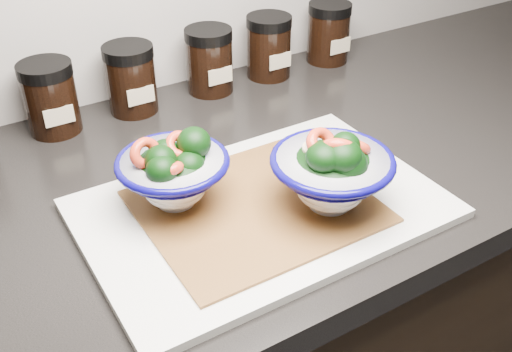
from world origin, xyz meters
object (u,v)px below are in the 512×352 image
spice_jar_b (50,98)px  spice_jar_c (131,79)px  spice_jar_d (209,60)px  spice_jar_e (269,47)px  bowl_left (174,172)px  cutting_board (262,208)px  spice_jar_f (328,33)px  bowl_right (333,172)px

spice_jar_b → spice_jar_c: size_ratio=1.00×
spice_jar_d → spice_jar_e: size_ratio=1.00×
bowl_left → spice_jar_b: size_ratio=1.26×
cutting_board → spice_jar_c: size_ratio=3.98×
bowl_left → spice_jar_e: (0.33, 0.29, -0.00)m
spice_jar_c → spice_jar_e: bearing=0.0°
spice_jar_d → spice_jar_f: size_ratio=1.00×
cutting_board → bowl_left: bowl_left is taller
spice_jar_d → spice_jar_c: bearing=180.0°
spice_jar_b → spice_jar_c: bearing=0.0°
spice_jar_e → spice_jar_d: bearing=180.0°
spice_jar_b → spice_jar_c: (0.13, 0.00, 0.00)m
spice_jar_b → bowl_left: bearing=-76.2°
bowl_right → spice_jar_d: 0.40m
cutting_board → spice_jar_f: spice_jar_f is taller
cutting_board → spice_jar_c: (-0.03, 0.35, 0.05)m
spice_jar_b → spice_jar_d: size_ratio=1.00×
bowl_right → spice_jar_b: bearing=120.6°
spice_jar_d → spice_jar_e: same height
bowl_left → spice_jar_b: bearing=103.8°
bowl_left → spice_jar_c: 0.30m
spice_jar_e → spice_jar_b: bearing=180.0°
cutting_board → bowl_left: bearing=148.4°
bowl_left → spice_jar_f: size_ratio=1.26×
bowl_left → spice_jar_f: 0.55m
bowl_left → spice_jar_b: 0.30m
cutting_board → bowl_left: (-0.09, 0.06, 0.06)m
bowl_right → spice_jar_c: size_ratio=1.36×
spice_jar_b → bowl_right: bearing=-59.4°
cutting_board → spice_jar_e: bearing=56.5°
spice_jar_b → spice_jar_c: same height
spice_jar_e → spice_jar_c: bearing=180.0°
bowl_left → bowl_right: 0.20m
spice_jar_b → spice_jar_d: (0.28, 0.00, 0.00)m
spice_jar_c → spice_jar_e: same height
spice_jar_c → spice_jar_d: bearing=0.0°
bowl_left → spice_jar_f: bearing=32.4°
bowl_right → spice_jar_c: (-0.10, 0.40, -0.01)m
spice_jar_b → spice_jar_d: 0.28m
bowl_right → spice_jar_c: bowl_right is taller
cutting_board → spice_jar_d: bearing=72.6°
spice_jar_d → spice_jar_f: 0.26m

